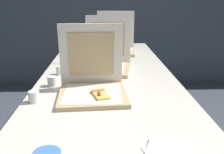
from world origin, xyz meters
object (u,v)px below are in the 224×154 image
(pizza_box_middle, at_px, (105,62))
(cup_white_mid, at_px, (60,70))
(cup_white_far, at_px, (82,59))
(pizza_box_back, at_px, (115,46))
(pizza_box_front, at_px, (93,85))
(cup_white_near_left, at_px, (34,97))
(table, at_px, (108,84))
(cup_white_near_center, at_px, (52,81))
(napkin_pile, at_px, (167,153))

(pizza_box_middle, height_order, cup_white_mid, pizza_box_middle)
(cup_white_far, bearing_deg, pizza_box_back, 52.63)
(pizza_box_front, distance_m, cup_white_mid, 0.44)
(cup_white_near_left, height_order, cup_white_far, same)
(table, height_order, cup_white_mid, cup_white_mid)
(table, bearing_deg, cup_white_near_center, -154.75)
(pizza_box_front, relative_size, pizza_box_back, 0.99)
(table, height_order, pizza_box_front, pizza_box_front)
(cup_white_near_center, distance_m, napkin_pile, 0.86)
(cup_white_near_left, bearing_deg, cup_white_far, 77.87)
(table, bearing_deg, cup_white_far, 115.61)
(table, relative_size, cup_white_far, 43.20)
(pizza_box_front, bearing_deg, table, 70.51)
(pizza_box_front, xyz_separation_m, pizza_box_middle, (0.07, 0.50, -0.00))
(pizza_box_middle, distance_m, napkin_pile, 1.07)
(cup_white_near_center, height_order, cup_white_near_left, same)
(table, xyz_separation_m, napkin_pile, (0.18, -0.85, 0.05))
(pizza_box_front, xyz_separation_m, napkin_pile, (0.26, -0.55, -0.05))
(cup_white_near_left, distance_m, napkin_pile, 0.71)
(pizza_box_back, relative_size, cup_white_far, 6.52)
(cup_white_near_left, bearing_deg, table, 46.89)
(cup_white_near_center, xyz_separation_m, cup_white_far, (0.13, 0.56, 0.00))
(pizza_box_back, relative_size, cup_white_near_center, 6.52)
(cup_white_near_center, distance_m, cup_white_far, 0.58)
(cup_white_near_center, bearing_deg, cup_white_mid, 87.11)
(pizza_box_front, relative_size, cup_white_near_left, 6.48)
(cup_white_mid, bearing_deg, cup_white_near_left, -96.80)
(table, relative_size, pizza_box_front, 6.67)
(cup_white_far, distance_m, napkin_pile, 1.31)
(cup_white_far, bearing_deg, cup_white_near_center, -102.84)
(cup_white_far, height_order, napkin_pile, cup_white_far)
(table, bearing_deg, pizza_box_front, -105.80)
(pizza_box_back, bearing_deg, cup_white_far, -123.24)
(pizza_box_front, xyz_separation_m, cup_white_near_center, (-0.24, 0.15, -0.02))
(pizza_box_front, bearing_deg, cup_white_far, 95.13)
(pizza_box_back, bearing_deg, cup_white_mid, -115.41)
(pizza_box_front, relative_size, cup_white_far, 6.48)
(cup_white_near_center, relative_size, napkin_pile, 0.31)
(cup_white_mid, bearing_deg, pizza_box_middle, 22.94)
(cup_white_mid, bearing_deg, pizza_box_front, -59.03)
(cup_white_near_left, bearing_deg, napkin_pile, -40.03)
(pizza_box_middle, distance_m, cup_white_near_left, 0.69)
(pizza_box_front, distance_m, cup_white_near_left, 0.30)
(cup_white_near_center, bearing_deg, napkin_pile, -54.36)
(pizza_box_middle, height_order, pizza_box_back, pizza_box_back)
(table, xyz_separation_m, cup_white_mid, (-0.31, 0.08, 0.07))
(pizza_box_front, distance_m, cup_white_near_center, 0.28)
(cup_white_near_left, bearing_deg, cup_white_near_center, 79.54)
(table, height_order, pizza_box_back, pizza_box_back)
(pizza_box_middle, height_order, cup_white_far, pizza_box_middle)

